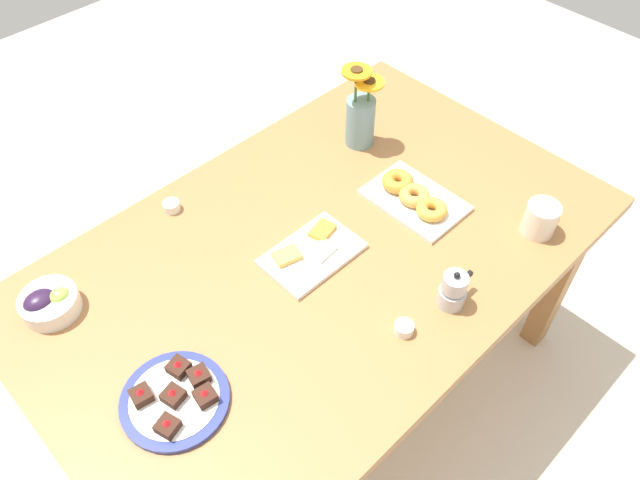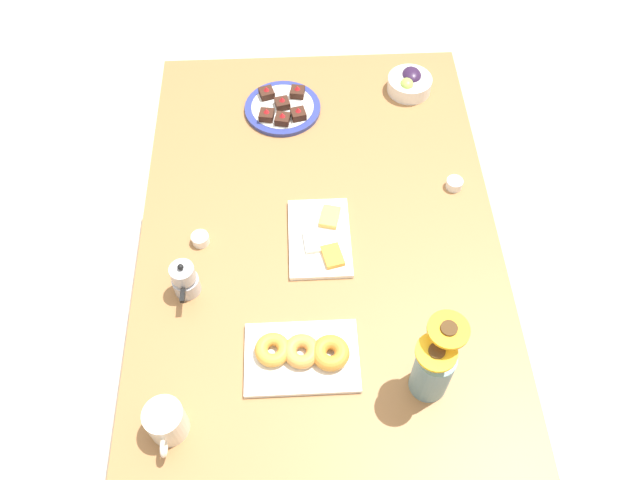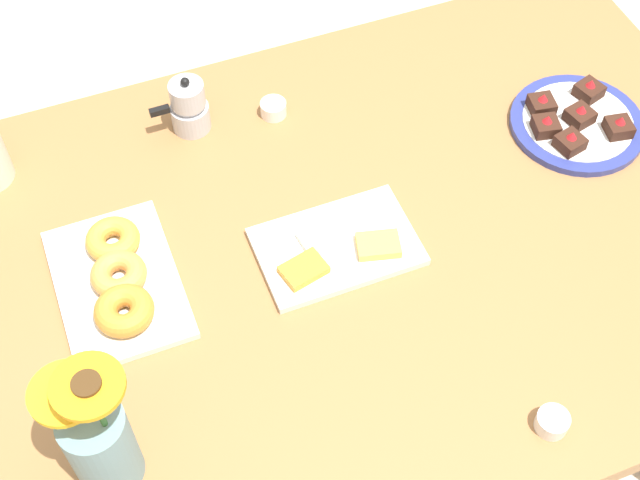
# 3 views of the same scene
# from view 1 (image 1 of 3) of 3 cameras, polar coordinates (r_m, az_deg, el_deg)

# --- Properties ---
(ground_plane) EXTENTS (6.00, 6.00, 0.00)m
(ground_plane) POSITION_cam_1_polar(r_m,az_deg,el_deg) (2.30, 0.00, -12.97)
(ground_plane) COLOR beige
(dining_table) EXTENTS (1.60, 1.00, 0.74)m
(dining_table) POSITION_cam_1_polar(r_m,az_deg,el_deg) (1.75, 0.00, -2.71)
(dining_table) COLOR #9E6B3D
(dining_table) RESTS_ON ground_plane
(coffee_mug) EXTENTS (0.13, 0.09, 0.10)m
(coffee_mug) POSITION_cam_1_polar(r_m,az_deg,el_deg) (1.80, 19.55, 1.89)
(coffee_mug) COLOR silver
(coffee_mug) RESTS_ON dining_table
(grape_bowl) EXTENTS (0.14, 0.14, 0.07)m
(grape_bowl) POSITION_cam_1_polar(r_m,az_deg,el_deg) (1.68, -23.54, -5.28)
(grape_bowl) COLOR white
(grape_bowl) RESTS_ON dining_table
(cheese_platter) EXTENTS (0.26, 0.17, 0.03)m
(cheese_platter) POSITION_cam_1_polar(r_m,az_deg,el_deg) (1.67, -0.81, -1.09)
(cheese_platter) COLOR white
(cheese_platter) RESTS_ON dining_table
(croissant_platter) EXTENTS (0.19, 0.28, 0.05)m
(croissant_platter) POSITION_cam_1_polar(r_m,az_deg,el_deg) (1.82, 8.57, 3.91)
(croissant_platter) COLOR white
(croissant_platter) RESTS_ON dining_table
(jam_cup_honey) EXTENTS (0.05, 0.05, 0.03)m
(jam_cup_honey) POSITION_cam_1_polar(r_m,az_deg,el_deg) (1.53, 7.69, -7.97)
(jam_cup_honey) COLOR white
(jam_cup_honey) RESTS_ON dining_table
(jam_cup_berry) EXTENTS (0.05, 0.05, 0.03)m
(jam_cup_berry) POSITION_cam_1_polar(r_m,az_deg,el_deg) (1.83, -13.43, 3.06)
(jam_cup_berry) COLOR white
(jam_cup_berry) RESTS_ON dining_table
(dessert_plate) EXTENTS (0.24, 0.24, 0.05)m
(dessert_plate) POSITION_cam_1_polar(r_m,az_deg,el_deg) (1.46, -13.09, -13.94)
(dessert_plate) COLOR navy
(dessert_plate) RESTS_ON dining_table
(flower_vase) EXTENTS (0.12, 0.11, 0.27)m
(flower_vase) POSITION_cam_1_polar(r_m,az_deg,el_deg) (1.95, 3.72, 11.13)
(flower_vase) COLOR #6B939E
(flower_vase) RESTS_ON dining_table
(moka_pot) EXTENTS (0.11, 0.07, 0.12)m
(moka_pot) POSITION_cam_1_polar(r_m,az_deg,el_deg) (1.57, 12.07, -4.55)
(moka_pot) COLOR #B7B7BC
(moka_pot) RESTS_ON dining_table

